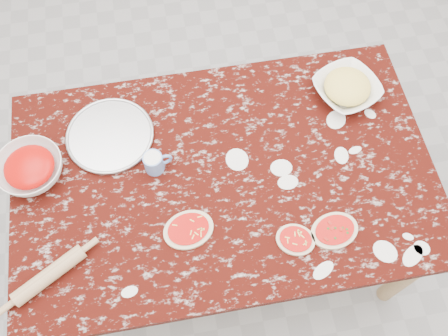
% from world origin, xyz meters
% --- Properties ---
extents(ground, '(4.00, 4.00, 0.00)m').
position_xyz_m(ground, '(0.00, 0.00, 0.00)').
color(ground, gray).
extents(worktable, '(1.60, 1.00, 0.75)m').
position_xyz_m(worktable, '(0.00, 0.00, 0.67)').
color(worktable, black).
rests_on(worktable, ground).
extents(pizza_tray, '(0.36, 0.36, 0.01)m').
position_xyz_m(pizza_tray, '(-0.41, 0.24, 0.76)').
color(pizza_tray, '#B2B2B7').
rests_on(pizza_tray, worktable).
extents(sauce_bowl, '(0.29, 0.29, 0.08)m').
position_xyz_m(sauce_bowl, '(-0.71, 0.13, 0.79)').
color(sauce_bowl, white).
rests_on(sauce_bowl, worktable).
extents(cheese_bowl, '(0.33, 0.33, 0.06)m').
position_xyz_m(cheese_bowl, '(0.56, 0.28, 0.78)').
color(cheese_bowl, white).
rests_on(cheese_bowl, worktable).
extents(flour_mug, '(0.11, 0.07, 0.09)m').
position_xyz_m(flour_mug, '(-0.25, 0.07, 0.79)').
color(flour_mug, '#698FD6').
rests_on(flour_mug, worktable).
extents(pizza_left, '(0.21, 0.17, 0.02)m').
position_xyz_m(pizza_left, '(-0.16, -0.20, 0.76)').
color(pizza_left, beige).
rests_on(pizza_left, worktable).
extents(pizza_mid, '(0.18, 0.16, 0.02)m').
position_xyz_m(pizza_mid, '(0.20, -0.30, 0.76)').
color(pizza_mid, beige).
rests_on(pizza_mid, worktable).
extents(pizza_right, '(0.20, 0.16, 0.02)m').
position_xyz_m(pizza_right, '(0.35, -0.29, 0.76)').
color(pizza_right, beige).
rests_on(pizza_right, worktable).
extents(rolling_pin, '(0.26, 0.18, 0.05)m').
position_xyz_m(rolling_pin, '(-0.65, -0.29, 0.78)').
color(rolling_pin, tan).
rests_on(rolling_pin, worktable).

